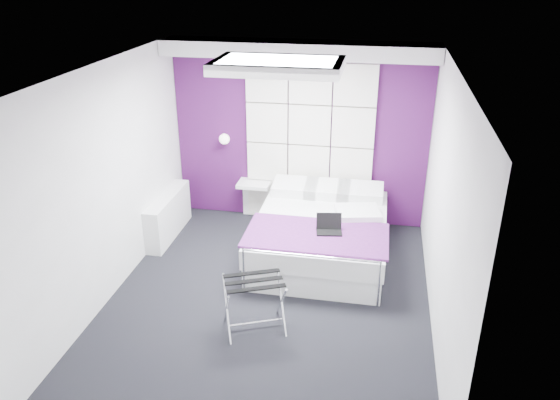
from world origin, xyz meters
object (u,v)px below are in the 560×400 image
nightstand (254,184)px  laptop (329,227)px  wall_lamp (225,138)px  radiator (168,216)px  bed (321,235)px  luggage_rack (255,304)px

nightstand → laptop: laptop is taller
wall_lamp → radiator: wall_lamp is taller
bed → laptop: (0.14, -0.40, 0.33)m
wall_lamp → laptop: size_ratio=0.50×
luggage_rack → laptop: size_ratio=1.98×
luggage_rack → wall_lamp: bearing=88.3°
wall_lamp → laptop: 2.21m
bed → laptop: laptop is taller
radiator → luggage_rack: radiator is taller
radiator → wall_lamp: bearing=49.9°
bed → luggage_rack: bearing=-106.9°
bed → luggage_rack: 1.71m
nightstand → luggage_rack: 2.62m
bed → nightstand: (-1.09, 0.90, 0.26)m
bed → laptop: size_ratio=6.79×
bed → nightstand: bed is taller
radiator → nightstand: (1.06, 0.72, 0.27)m
bed → luggage_rack: size_ratio=3.42×
wall_lamp → bed: wall_lamp is taller
luggage_rack → laptop: laptop is taller
nightstand → wall_lamp: bearing=174.6°
wall_lamp → laptop: bearing=-39.1°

